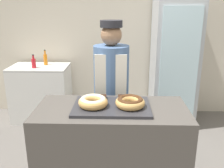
# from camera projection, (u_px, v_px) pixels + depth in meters

# --- Properties ---
(wall_back) EXTENTS (8.00, 0.06, 2.70)m
(wall_back) POSITION_uv_depth(u_px,v_px,m) (116.00, 32.00, 3.99)
(wall_back) COLOR beige
(wall_back) RESTS_ON ground_plane
(display_counter) EXTENTS (1.28, 0.60, 0.94)m
(display_counter) POSITION_uv_depth(u_px,v_px,m) (112.00, 156.00, 2.23)
(display_counter) COLOR #4C4742
(display_counter) RESTS_ON ground_plane
(serving_tray) EXTENTS (0.64, 0.43, 0.02)m
(serving_tray) POSITION_uv_depth(u_px,v_px,m) (112.00, 107.00, 2.09)
(serving_tray) COLOR #2D2D33
(serving_tray) RESTS_ON display_counter
(donut_light_glaze) EXTENTS (0.24, 0.24, 0.08)m
(donut_light_glaze) POSITION_uv_depth(u_px,v_px,m) (93.00, 101.00, 2.05)
(donut_light_glaze) COLOR tan
(donut_light_glaze) RESTS_ON serving_tray
(donut_chocolate_glaze) EXTENTS (0.24, 0.24, 0.08)m
(donut_chocolate_glaze) POSITION_uv_depth(u_px,v_px,m) (130.00, 102.00, 2.04)
(donut_chocolate_glaze) COLOR tan
(donut_chocolate_glaze) RESTS_ON serving_tray
(brownie_back_left) EXTENTS (0.08, 0.08, 0.03)m
(brownie_back_left) POSITION_uv_depth(u_px,v_px,m) (101.00, 97.00, 2.22)
(brownie_back_left) COLOR black
(brownie_back_left) RESTS_ON serving_tray
(brownie_back_right) EXTENTS (0.08, 0.08, 0.03)m
(brownie_back_right) POSITION_uv_depth(u_px,v_px,m) (123.00, 98.00, 2.21)
(brownie_back_right) COLOR black
(brownie_back_right) RESTS_ON serving_tray
(baker_person) EXTENTS (0.37, 0.37, 1.62)m
(baker_person) POSITION_uv_depth(u_px,v_px,m) (111.00, 94.00, 2.66)
(baker_person) COLOR #4C4C51
(baker_person) RESTS_ON ground_plane
(beverage_fridge) EXTENTS (0.63, 0.69, 1.91)m
(beverage_fridge) POSITION_uv_depth(u_px,v_px,m) (174.00, 62.00, 3.71)
(beverage_fridge) COLOR #ADB2B7
(beverage_fridge) RESTS_ON ground_plane
(chest_freezer) EXTENTS (0.87, 0.56, 0.87)m
(chest_freezer) POSITION_uv_depth(u_px,v_px,m) (41.00, 93.00, 3.93)
(chest_freezer) COLOR silver
(chest_freezer) RESTS_ON ground_plane
(bottle_red) EXTENTS (0.06, 0.06, 0.20)m
(bottle_red) POSITION_uv_depth(u_px,v_px,m) (34.00, 63.00, 3.67)
(bottle_red) COLOR red
(bottle_red) RESTS_ON chest_freezer
(bottle_orange) EXTENTS (0.06, 0.06, 0.23)m
(bottle_orange) POSITION_uv_depth(u_px,v_px,m) (45.00, 59.00, 3.85)
(bottle_orange) COLOR orange
(bottle_orange) RESTS_ON chest_freezer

